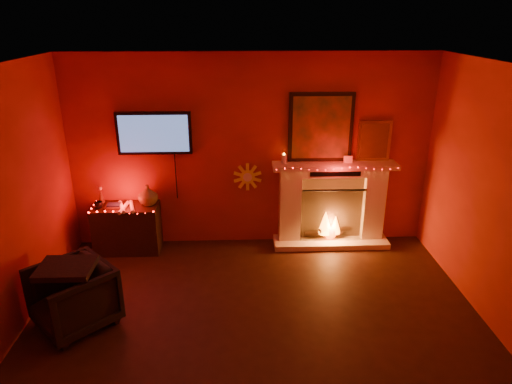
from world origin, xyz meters
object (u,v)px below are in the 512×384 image
armchair (73,297)px  fireplace (331,196)px  console_table (129,225)px  sunburst_clock (248,177)px  tv (154,133)px

armchair → fireplace: bearing=77.4°
console_table → fireplace: bearing=2.5°
fireplace → armchair: fireplace is taller
armchair → sunburst_clock: bearing=92.0°
tv → console_table: size_ratio=1.29×
fireplace → console_table: bearing=-177.5°
fireplace → sunburst_clock: bearing=175.6°
console_table → tv: bearing=24.0°
tv → armchair: bearing=-109.3°
console_table → armchair: bearing=-97.6°
tv → armchair: size_ratio=1.62×
fireplace → tv: 2.61m
console_table → sunburst_clock: bearing=7.4°
console_table → armchair: console_table is taller
console_table → armchair: 1.68m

